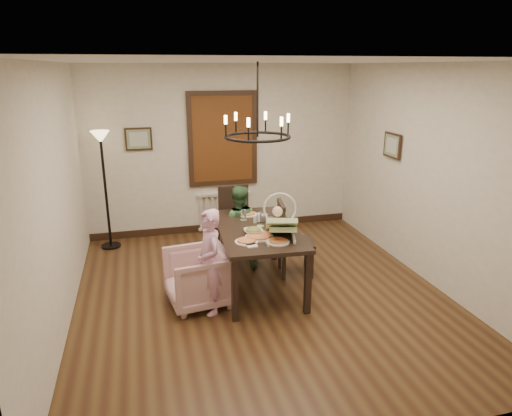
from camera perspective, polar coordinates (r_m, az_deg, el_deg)
name	(u,v)px	position (r m, az deg, el deg)	size (l,w,h in m)	color
room_shell	(254,180)	(5.68, -0.24, 3.56)	(4.51, 5.00, 2.81)	#50361B
dining_table	(257,234)	(5.78, 0.18, -3.30)	(1.05, 1.76, 0.80)	black
chair_far	(238,223)	(6.76, -2.26, -1.88)	(0.47, 0.47, 1.06)	black
chair_right	(296,238)	(6.21, 5.02, -3.77)	(0.46, 0.46, 1.05)	black
armchair	(198,277)	(5.55, -7.22, -8.61)	(0.72, 0.74, 0.67)	#CE9DAA
elderly_woman	(210,270)	(5.29, -5.79, -7.78)	(0.38, 0.25, 1.03)	#E19FC6
seated_man	(238,234)	(6.45, -2.22, -3.21)	(0.48, 0.37, 0.98)	#3E683E
baby_bouncer	(281,223)	(5.37, 3.15, -1.85)	(0.41, 0.57, 0.37)	beige
salad_bowl	(253,231)	(5.53, -0.32, -2.92)	(0.28, 0.28, 0.07)	white
pizza_platter	(259,236)	(5.42, 0.41, -3.52)	(0.34, 0.34, 0.04)	tan
drinking_glass	(270,222)	(5.77, 1.81, -1.76)	(0.06, 0.06, 0.13)	silver
window_blinds	(223,139)	(7.65, -4.18, 8.60)	(1.00, 0.03, 1.40)	brown
radiator	(224,211)	(7.95, -4.01, -0.33)	(0.92, 0.12, 0.62)	silver
picture_back	(139,139)	(7.53, -14.47, 8.35)	(0.42, 0.03, 0.36)	black
picture_right	(392,146)	(6.96, 16.67, 7.49)	(0.42, 0.03, 0.36)	black
floor_lamp	(106,192)	(7.38, -18.27, 1.89)	(0.30, 0.30, 1.80)	black
chandelier	(258,137)	(5.47, 0.19, 8.90)	(0.80, 0.80, 0.04)	black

